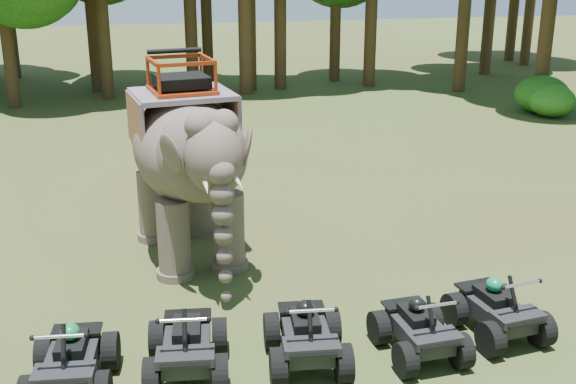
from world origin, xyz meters
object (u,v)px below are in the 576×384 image
Objects in this scene: elephant at (186,158)px; atv_4 at (498,302)px; atv_0 at (70,353)px; atv_2 at (306,328)px; atv_3 at (420,322)px; atv_1 at (187,337)px.

atv_4 is at bearing -52.73° from elephant.
elephant is 3.00× the size of atv_0.
atv_2 reaches higher than atv_3.
atv_0 is 1.00× the size of atv_2.
elephant is at bearing 128.51° from atv_4.
atv_4 is (7.11, 0.18, -0.01)m from atv_0.
atv_4 is at bearing 9.03° from atv_2.
elephant is 3.00× the size of atv_2.
elephant is at bearing 91.26° from atv_1.
atv_2 is (1.91, -0.11, -0.00)m from atv_1.
atv_4 is at bearing 7.99° from atv_3.
atv_1 reaches higher than atv_3.
atv_3 is 0.97× the size of atv_4.
atv_0 reaches higher than atv_4.
atv_4 is (4.91, -4.71, -1.56)m from elephant.
atv_4 is (1.57, 0.33, 0.02)m from atv_3.
elephant reaches higher than atv_0.
atv_2 is 3.46m from atv_4.
atv_1 is (-0.44, -4.79, -1.55)m from elephant.
atv_1 is 1.06× the size of atv_3.
atv_0 is 1.06× the size of atv_3.
atv_0 is at bearing 173.78° from atv_4.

